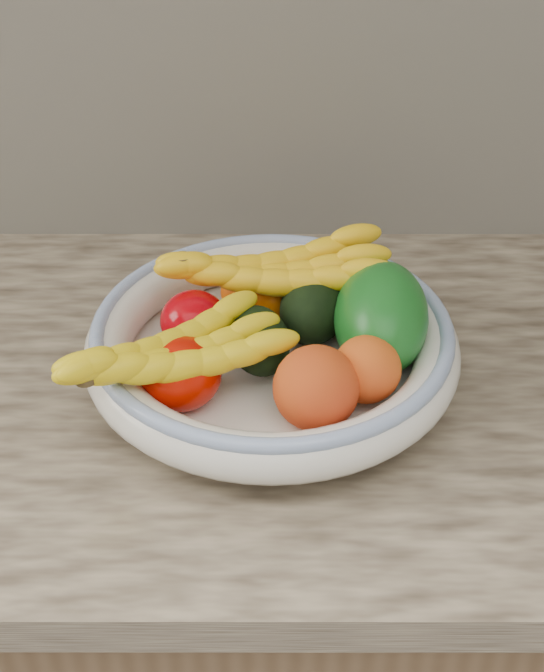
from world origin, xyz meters
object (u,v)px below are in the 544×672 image
at_px(fruit_bowl, 272,345).
at_px(banana_bunch_back, 274,277).
at_px(green_mango, 381,317).
at_px(banana_bunch_front, 173,360).

bearing_deg(fruit_bowl, banana_bunch_back, 88.27).
xyz_separation_m(green_mango, banana_bunch_front, (-0.21, -0.08, 0.01)).
relative_size(green_mango, banana_bunch_back, 0.56).
relative_size(banana_bunch_back, banana_bunch_front, 1.07).
bearing_deg(green_mango, banana_bunch_front, -156.98).
bearing_deg(banana_bunch_back, banana_bunch_front, -131.69).
bearing_deg(banana_bunch_front, banana_bunch_back, 24.60).
bearing_deg(banana_bunch_front, fruit_bowl, 5.61).
bearing_deg(fruit_bowl, banana_bunch_front, -143.60).
xyz_separation_m(banana_bunch_back, banana_bunch_front, (-0.10, -0.14, -0.01)).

